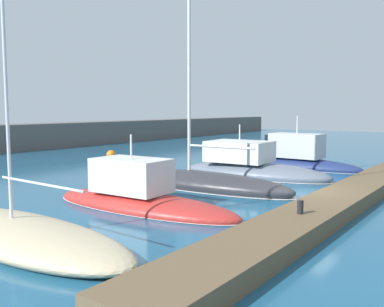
% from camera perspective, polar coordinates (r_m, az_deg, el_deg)
% --- Properties ---
extents(ground_plane, '(120.00, 120.00, 0.00)m').
position_cam_1_polar(ground_plane, '(19.34, 14.43, -6.15)').
color(ground_plane, '#1E567A').
extents(dock_pier, '(25.25, 1.97, 0.58)m').
position_cam_1_polar(dock_pier, '(18.80, 18.78, -5.72)').
color(dock_pier, brown).
rests_on(dock_pier, ground_plane).
extents(sailboat_sand_nearest, '(3.42, 9.60, 14.69)m').
position_cam_1_polar(sailboat_sand_nearest, '(14.23, -21.55, -9.65)').
color(sailboat_sand_nearest, beige).
rests_on(sailboat_sand_nearest, ground_plane).
extents(motorboat_red_second, '(2.91, 9.02, 3.36)m').
position_cam_1_polar(motorboat_red_second, '(17.76, -6.87, -5.79)').
color(motorboat_red_second, '#B72D28').
rests_on(motorboat_red_second, ground_plane).
extents(sailboat_charcoal_third, '(2.78, 9.73, 15.58)m').
position_cam_1_polar(sailboat_charcoal_third, '(21.85, 1.48, -3.74)').
color(sailboat_charcoal_third, '#2D2D33').
rests_on(sailboat_charcoal_third, ground_plane).
extents(motorboat_slate_fourth, '(3.54, 9.24, 3.45)m').
position_cam_1_polar(motorboat_slate_fourth, '(25.99, 7.63, -1.82)').
color(motorboat_slate_fourth, slate).
rests_on(motorboat_slate_fourth, ground_plane).
extents(motorboat_navy_fifth, '(2.31, 9.23, 3.88)m').
position_cam_1_polar(motorboat_navy_fifth, '(30.01, 13.05, -0.79)').
color(motorboat_navy_fifth, navy).
rests_on(motorboat_navy_fifth, ground_plane).
extents(mooring_buoy_orange, '(0.82, 0.82, 0.82)m').
position_cam_1_polar(mooring_buoy_orange, '(38.18, -10.44, -0.18)').
color(mooring_buoy_orange, orange).
rests_on(mooring_buoy_orange, ground_plane).
extents(dock_bollard, '(0.20, 0.20, 0.44)m').
position_cam_1_polar(dock_bollard, '(14.69, 13.87, -6.76)').
color(dock_bollard, black).
rests_on(dock_bollard, dock_pier).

